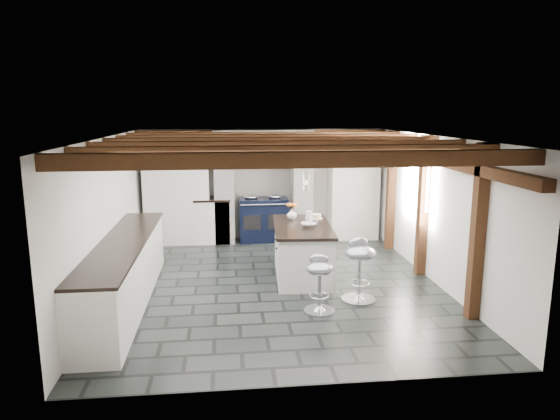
{
  "coord_description": "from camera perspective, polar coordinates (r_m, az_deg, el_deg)",
  "views": [
    {
      "loc": [
        -0.76,
        -7.46,
        2.69
      ],
      "look_at": [
        0.1,
        0.4,
        1.1
      ],
      "focal_mm": 32.0,
      "sensor_mm": 36.0,
      "label": 1
    }
  ],
  "objects": [
    {
      "name": "ground",
      "position": [
        7.97,
        -0.41,
        -8.37
      ],
      "size": [
        6.0,
        6.0,
        0.0
      ],
      "primitive_type": "plane",
      "color": "black",
      "rests_on": "ground"
    },
    {
      "name": "bar_stool_far",
      "position": [
        6.76,
        4.56,
        -7.67
      ],
      "size": [
        0.45,
        0.45,
        0.79
      ],
      "rotation": [
        0.0,
        0.0,
        -0.19
      ],
      "color": "silver",
      "rests_on": "ground"
    },
    {
      "name": "bar_stool_near",
      "position": [
        7.19,
        9.04,
        -5.97
      ],
      "size": [
        0.54,
        0.54,
        0.91
      ],
      "rotation": [
        0.0,
        0.0,
        0.25
      ],
      "color": "silver",
      "rests_on": "ground"
    },
    {
      "name": "kitchen_island",
      "position": [
        8.18,
        2.53,
        -4.6
      ],
      "size": [
        1.02,
        1.79,
        1.15
      ],
      "rotation": [
        0.0,
        0.0,
        -0.07
      ],
      "color": "white",
      "rests_on": "ground"
    },
    {
      "name": "range_cooker",
      "position": [
        10.4,
        -1.91,
        -0.97
      ],
      "size": [
        1.0,
        0.63,
        0.99
      ],
      "color": "black",
      "rests_on": "ground"
    },
    {
      "name": "room_shell",
      "position": [
        9.02,
        -5.19,
        0.96
      ],
      "size": [
        6.0,
        6.03,
        6.0
      ],
      "color": "silver",
      "rests_on": "ground"
    }
  ]
}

